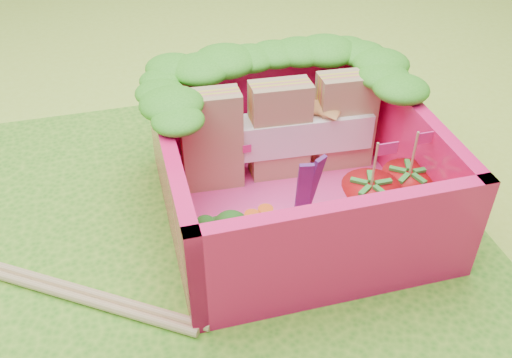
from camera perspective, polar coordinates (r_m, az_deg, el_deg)
The scene contains 12 objects.
ground at distance 2.97m, azimuth -3.87°, elevation -4.84°, with size 14.00×14.00×0.00m, color #AFD83D.
placemat at distance 2.96m, azimuth -3.89°, elevation -4.62°, with size 2.60×2.60×0.03m, color #449621.
bento_floor at distance 3.00m, azimuth 3.79°, elevation -2.77°, with size 1.30×1.30×0.05m, color #FA409A.
bento_box at distance 2.85m, azimuth 3.99°, elevation 1.05°, with size 1.30×1.30×0.55m.
lettuce_ruffle at distance 3.05m, azimuth 1.49°, elevation 11.16°, with size 1.43×0.77×0.11m.
sandwich_stack at distance 3.04m, azimuth 2.48°, elevation 4.84°, with size 1.06×0.23×0.55m.
broccoli at distance 2.54m, azimuth -3.42°, elevation -5.90°, with size 0.33×0.33×0.25m.
carrot_sticks at distance 2.60m, azimuth 0.28°, elevation -5.56°, with size 0.14×0.09×0.28m.
purple_wedges at distance 2.78m, azimuth 5.22°, elevation -0.93°, with size 0.13×0.07×0.38m.
strawberry_left at distance 2.78m, azimuth 11.13°, elevation -2.82°, with size 0.28×0.28×0.52m.
strawberry_right at distance 2.92m, azimuth 14.72°, elevation -1.46°, with size 0.26×0.26×0.50m.
snap_peas at distance 2.94m, azimuth 12.53°, elevation -3.61°, with size 0.62×0.59×0.05m.
Camera 1 is at (-0.37, -2.15, 2.01)m, focal length 40.00 mm.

